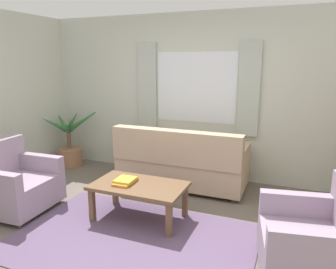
# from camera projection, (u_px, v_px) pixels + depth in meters

# --- Properties ---
(ground_plane) EXTENTS (6.24, 6.24, 0.00)m
(ground_plane) POSITION_uv_depth(u_px,v_px,m) (132.00, 240.00, 3.39)
(ground_plane) COLOR #6B6056
(wall_back) EXTENTS (5.32, 0.12, 2.60)m
(wall_back) POSITION_uv_depth(u_px,v_px,m) (197.00, 97.00, 5.14)
(wall_back) COLOR beige
(wall_back) RESTS_ON ground_plane
(window_with_curtains) EXTENTS (1.98, 0.07, 1.40)m
(window_with_curtains) POSITION_uv_depth(u_px,v_px,m) (195.00, 88.00, 5.03)
(window_with_curtains) COLOR white
(area_rug) EXTENTS (2.54, 1.70, 0.01)m
(area_rug) POSITION_uv_depth(u_px,v_px,m) (132.00, 240.00, 3.39)
(area_rug) COLOR #604C6B
(area_rug) RESTS_ON ground_plane
(couch) EXTENTS (1.90, 0.82, 0.92)m
(couch) POSITION_uv_depth(u_px,v_px,m) (181.00, 163.00, 4.78)
(couch) COLOR tan
(couch) RESTS_ON ground_plane
(armchair_left) EXTENTS (0.85, 0.87, 0.88)m
(armchair_left) POSITION_uv_depth(u_px,v_px,m) (14.00, 183.00, 4.03)
(armchair_left) COLOR #998499
(armchair_left) RESTS_ON ground_plane
(armchair_right) EXTENTS (0.96, 0.97, 0.88)m
(armchair_right) POSITION_uv_depth(u_px,v_px,m) (318.00, 243.00, 2.71)
(armchair_right) COLOR #998499
(armchair_right) RESTS_ON ground_plane
(coffee_table) EXTENTS (1.10, 0.64, 0.44)m
(coffee_table) POSITION_uv_depth(u_px,v_px,m) (139.00, 189.00, 3.78)
(coffee_table) COLOR brown
(coffee_table) RESTS_ON ground_plane
(book_stack_on_table) EXTENTS (0.22, 0.32, 0.05)m
(book_stack_on_table) POSITION_uv_depth(u_px,v_px,m) (125.00, 181.00, 3.80)
(book_stack_on_table) COLOR orange
(book_stack_on_table) RESTS_ON coffee_table
(potted_plant) EXTENTS (1.08, 0.96, 1.06)m
(potted_plant) POSITION_uv_depth(u_px,v_px,m) (70.00, 143.00, 5.74)
(potted_plant) COLOR #9E6B4C
(potted_plant) RESTS_ON ground_plane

